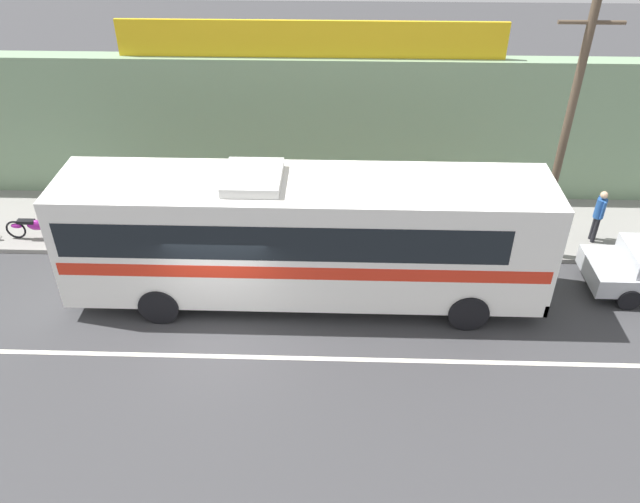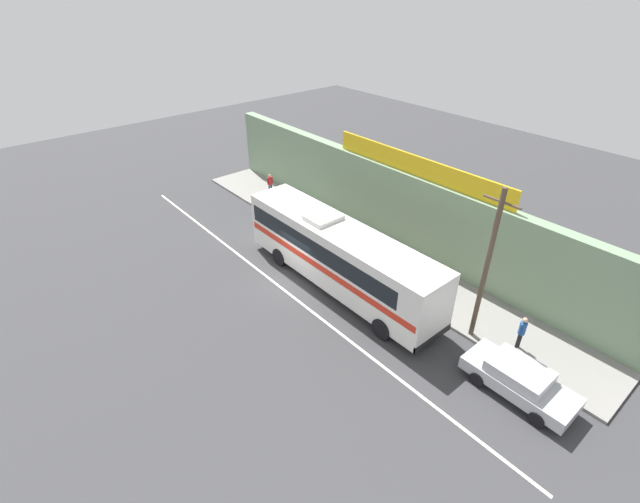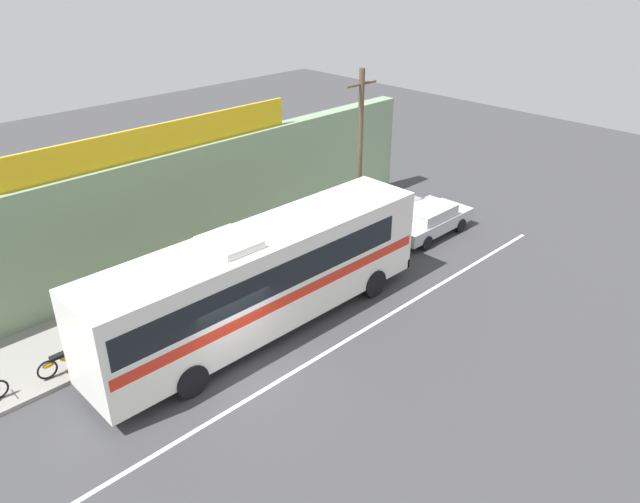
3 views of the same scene
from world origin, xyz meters
The scene contains 11 objects.
ground_plane centered at (0.00, 0.00, 0.00)m, with size 70.00×70.00×0.00m, color #3A3A3D.
sidewalk_slab centered at (0.00, 5.20, 0.07)m, with size 30.00×3.60×0.14m, color gray.
storefront_facade centered at (0.00, 7.35, 2.40)m, with size 30.00×0.70×4.80m, color gray.
storefront_billboard centered at (2.03, 7.35, 5.35)m, with size 11.84×0.12×1.10m, color gold.
road_center_stripe centered at (0.00, -0.80, 0.00)m, with size 30.00×0.14×0.01m, color silver.
intercity_bus centered at (2.00, 1.64, 2.07)m, with size 12.41×2.61×3.78m.
parked_car centered at (11.97, 2.23, 0.74)m, with size 4.35×1.87×1.37m.
utility_pole centered at (8.91, 3.71, 3.93)m, with size 1.60×0.22×7.32m.
motorcycle_red centered at (-3.77, 3.93, 0.57)m, with size 1.85×0.56×0.94m.
motorcycle_purple centered at (-2.16, 4.12, 0.57)m, with size 1.83×0.56×0.94m.
pedestrian_by_curb centered at (10.76, 4.48, 1.13)m, with size 0.30×0.48×1.70m.
Camera 3 is at (-8.57, -11.89, 11.72)m, focal length 33.99 mm.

